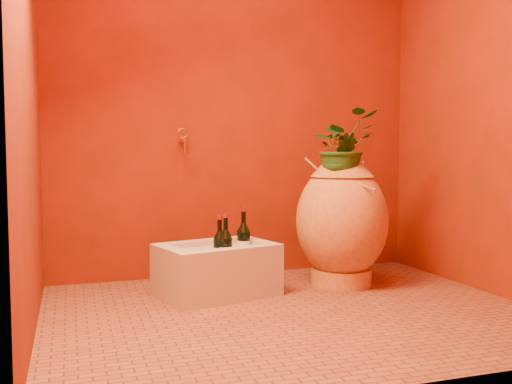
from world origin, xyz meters
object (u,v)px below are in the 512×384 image
object	(u,v)px
wine_bottle_a	(244,243)
amphora	(342,220)
stone_basin	(217,271)
wine_bottle_c	(220,250)
wall_tap	(183,140)
wine_bottle_b	(226,250)

from	to	relation	value
wine_bottle_a	amphora	bearing A→B (deg)	-6.02
stone_basin	wine_bottle_a	distance (m)	0.24
amphora	stone_basin	size ratio (longest dim) A/B	1.12
wine_bottle_a	wine_bottle_c	distance (m)	0.22
amphora	wine_bottle_a	xyz separation A→B (m)	(-0.62, 0.07, -0.12)
wine_bottle_a	wine_bottle_c	size ratio (longest dim) A/B	1.10
amphora	wall_tap	size ratio (longest dim) A/B	4.94
amphora	wine_bottle_b	distance (m)	0.79
wine_bottle_c	wine_bottle_b	bearing A→B (deg)	-44.43
stone_basin	wall_tap	distance (m)	0.90
wine_bottle_c	wall_tap	xyz separation A→B (m)	(-0.11, 0.51, 0.63)
wine_bottle_a	wine_bottle_b	bearing A→B (deg)	-134.49
stone_basin	wine_bottle_c	size ratio (longest dim) A/B	2.40
wine_bottle_b	wine_bottle_c	distance (m)	0.04
amphora	wine_bottle_c	xyz separation A→B (m)	(-0.80, -0.06, -0.13)
wine_bottle_c	stone_basin	bearing A→B (deg)	94.01
wall_tap	wine_bottle_a	bearing A→B (deg)	-53.38
amphora	stone_basin	world-z (taller)	amphora
wine_bottle_b	stone_basin	bearing A→B (deg)	110.89
wine_bottle_a	wine_bottle_c	world-z (taller)	wine_bottle_a
stone_basin	wall_tap	bearing A→B (deg)	102.52
wine_bottle_b	wall_tap	size ratio (longest dim) A/B	1.93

